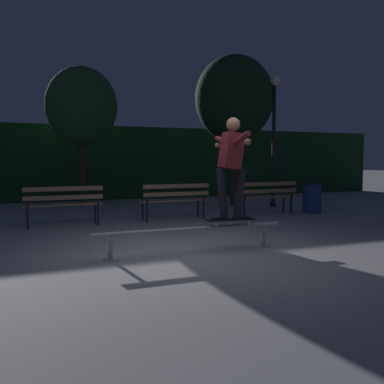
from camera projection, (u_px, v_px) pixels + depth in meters
ground_plane at (192, 253)px, 6.22m from camera, size 90.00×90.00×0.00m
hedge_backdrop at (93, 163)px, 14.91m from camera, size 24.00×1.20×2.60m
grind_rail at (192, 233)px, 6.20m from camera, size 2.99×0.18×0.39m
skateboard at (231, 220)px, 6.43m from camera, size 0.80×0.30×0.09m
skateboarder at (231, 159)px, 6.36m from camera, size 0.63×1.40×1.56m
park_bench_left_center at (63, 201)px, 8.69m from camera, size 1.61×0.46×0.88m
park_bench_right_center at (175, 197)px, 9.62m from camera, size 1.61×0.46×0.88m
park_bench_rightmost at (267, 194)px, 10.55m from camera, size 1.61×0.46×0.88m
tree_far_right at (234, 99)px, 12.76m from camera, size 2.40×2.40×4.60m
tree_behind_benches at (82, 107)px, 12.65m from camera, size 2.15×2.15×4.22m
lamp_post_right at (274, 124)px, 12.34m from camera, size 0.32×0.32×3.90m
trash_can at (312, 197)px, 11.03m from camera, size 0.52×0.52×0.80m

